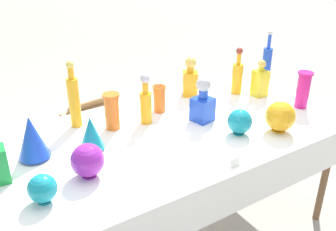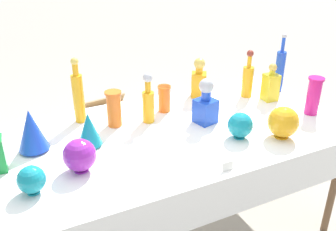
{
  "view_description": "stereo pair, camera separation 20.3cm",
  "coord_description": "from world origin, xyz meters",
  "px_view_note": "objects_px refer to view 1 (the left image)",
  "views": [
    {
      "loc": [
        -0.98,
        -1.54,
        1.75
      ],
      "look_at": [
        0.0,
        0.0,
        0.86
      ],
      "focal_mm": 40.0,
      "sensor_mm": 36.0,
      "label": 1
    },
    {
      "loc": [
        -0.8,
        -1.64,
        1.75
      ],
      "look_at": [
        0.0,
        0.0,
        0.86
      ],
      "focal_mm": 40.0,
      "sensor_mm": 36.0,
      "label": 2
    }
  ],
  "objects_px": {
    "square_decanter_0": "(190,79)",
    "slender_vase_2": "(112,110)",
    "tall_bottle_3": "(237,76)",
    "square_decanter_1": "(260,81)",
    "tall_bottle_0": "(146,102)",
    "round_bowl_1": "(88,160)",
    "tall_bottle_1": "(74,99)",
    "slender_vase_0": "(303,89)",
    "fluted_vase_0": "(91,133)",
    "round_bowl_3": "(280,116)",
    "round_bowl_0": "(240,122)",
    "tall_bottle_2": "(266,66)",
    "slender_vase_1": "(159,98)",
    "square_decanter_2": "(203,102)",
    "cardboard_box_behind_left": "(96,135)",
    "round_bowl_2": "(42,188)",
    "fluted_vase_1": "(32,137)"
  },
  "relations": [
    {
      "from": "round_bowl_0",
      "to": "square_decanter_2",
      "type": "bearing_deg",
      "value": 106.61
    },
    {
      "from": "square_decanter_2",
      "to": "round_bowl_0",
      "type": "height_order",
      "value": "square_decanter_2"
    },
    {
      "from": "square_decanter_0",
      "to": "slender_vase_2",
      "type": "xyz_separation_m",
      "value": [
        -0.64,
        -0.16,
        -0.0
      ]
    },
    {
      "from": "square_decanter_2",
      "to": "fluted_vase_1",
      "type": "relative_size",
      "value": 1.2
    },
    {
      "from": "round_bowl_3",
      "to": "square_decanter_2",
      "type": "bearing_deg",
      "value": 129.92
    },
    {
      "from": "tall_bottle_3",
      "to": "round_bowl_1",
      "type": "distance_m",
      "value": 1.28
    },
    {
      "from": "tall_bottle_1",
      "to": "cardboard_box_behind_left",
      "type": "distance_m",
      "value": 1.16
    },
    {
      "from": "tall_bottle_1",
      "to": "round_bowl_0",
      "type": "relative_size",
      "value": 2.7
    },
    {
      "from": "tall_bottle_3",
      "to": "square_decanter_1",
      "type": "distance_m",
      "value": 0.15
    },
    {
      "from": "slender_vase_1",
      "to": "cardboard_box_behind_left",
      "type": "height_order",
      "value": "slender_vase_1"
    },
    {
      "from": "square_decanter_2",
      "to": "slender_vase_0",
      "type": "relative_size",
      "value": 1.16
    },
    {
      "from": "fluted_vase_1",
      "to": "round_bowl_1",
      "type": "bearing_deg",
      "value": -59.49
    },
    {
      "from": "round_bowl_3",
      "to": "slender_vase_2",
      "type": "bearing_deg",
      "value": 145.41
    },
    {
      "from": "fluted_vase_1",
      "to": "cardboard_box_behind_left",
      "type": "height_order",
      "value": "fluted_vase_1"
    },
    {
      "from": "square_decanter_1",
      "to": "round_bowl_1",
      "type": "height_order",
      "value": "square_decanter_1"
    },
    {
      "from": "square_decanter_2",
      "to": "slender_vase_2",
      "type": "xyz_separation_m",
      "value": [
        -0.48,
        0.19,
        -0.01
      ]
    },
    {
      "from": "fluted_vase_0",
      "to": "square_decanter_1",
      "type": "bearing_deg",
      "value": 2.93
    },
    {
      "from": "tall_bottle_0",
      "to": "tall_bottle_2",
      "type": "xyz_separation_m",
      "value": [
        1.0,
        0.05,
        0.03
      ]
    },
    {
      "from": "round_bowl_3",
      "to": "cardboard_box_behind_left",
      "type": "height_order",
      "value": "round_bowl_3"
    },
    {
      "from": "slender_vase_0",
      "to": "cardboard_box_behind_left",
      "type": "xyz_separation_m",
      "value": [
        -0.89,
        1.32,
        -0.68
      ]
    },
    {
      "from": "tall_bottle_3",
      "to": "slender_vase_0",
      "type": "bearing_deg",
      "value": -64.31
    },
    {
      "from": "square_decanter_0",
      "to": "cardboard_box_behind_left",
      "type": "bearing_deg",
      "value": 117.28
    },
    {
      "from": "tall_bottle_3",
      "to": "tall_bottle_0",
      "type": "bearing_deg",
      "value": -175.58
    },
    {
      "from": "tall_bottle_0",
      "to": "cardboard_box_behind_left",
      "type": "distance_m",
      "value": 1.2
    },
    {
      "from": "round_bowl_0",
      "to": "slender_vase_1",
      "type": "bearing_deg",
      "value": 114.4
    },
    {
      "from": "fluted_vase_0",
      "to": "tall_bottle_2",
      "type": "bearing_deg",
      "value": 6.93
    },
    {
      "from": "tall_bottle_0",
      "to": "fluted_vase_1",
      "type": "distance_m",
      "value": 0.65
    },
    {
      "from": "round_bowl_0",
      "to": "round_bowl_2",
      "type": "distance_m",
      "value": 1.07
    },
    {
      "from": "cardboard_box_behind_left",
      "to": "tall_bottle_1",
      "type": "bearing_deg",
      "value": -116.5
    },
    {
      "from": "tall_bottle_3",
      "to": "round_bowl_0",
      "type": "distance_m",
      "value": 0.59
    },
    {
      "from": "slender_vase_1",
      "to": "round_bowl_1",
      "type": "bearing_deg",
      "value": -146.45
    },
    {
      "from": "tall_bottle_1",
      "to": "square_decanter_1",
      "type": "distance_m",
      "value": 1.22
    },
    {
      "from": "tall_bottle_1",
      "to": "fluted_vase_0",
      "type": "relative_size",
      "value": 2.08
    },
    {
      "from": "square_decanter_2",
      "to": "fluted_vase_1",
      "type": "bearing_deg",
      "value": 173.35
    },
    {
      "from": "fluted_vase_0",
      "to": "round_bowl_3",
      "type": "xyz_separation_m",
      "value": [
        0.95,
        -0.36,
        -0.01
      ]
    },
    {
      "from": "round_bowl_0",
      "to": "cardboard_box_behind_left",
      "type": "height_order",
      "value": "round_bowl_0"
    },
    {
      "from": "square_decanter_1",
      "to": "fluted_vase_0",
      "type": "distance_m",
      "value": 1.22
    },
    {
      "from": "round_bowl_2",
      "to": "cardboard_box_behind_left",
      "type": "distance_m",
      "value": 1.7
    },
    {
      "from": "slender_vase_1",
      "to": "round_bowl_2",
      "type": "height_order",
      "value": "slender_vase_1"
    },
    {
      "from": "round_bowl_0",
      "to": "round_bowl_3",
      "type": "bearing_deg",
      "value": -24.48
    },
    {
      "from": "tall_bottle_2",
      "to": "tall_bottle_3",
      "type": "relative_size",
      "value": 1.25
    },
    {
      "from": "round_bowl_2",
      "to": "round_bowl_3",
      "type": "bearing_deg",
      "value": -3.86
    },
    {
      "from": "tall_bottle_2",
      "to": "tall_bottle_3",
      "type": "distance_m",
      "value": 0.26
    },
    {
      "from": "slender_vase_2",
      "to": "round_bowl_3",
      "type": "distance_m",
      "value": 0.93
    },
    {
      "from": "round_bowl_0",
      "to": "round_bowl_1",
      "type": "height_order",
      "value": "round_bowl_1"
    },
    {
      "from": "tall_bottle_3",
      "to": "slender_vase_1",
      "type": "bearing_deg",
      "value": 176.95
    },
    {
      "from": "slender_vase_2",
      "to": "slender_vase_0",
      "type": "bearing_deg",
      "value": -18.48
    },
    {
      "from": "tall_bottle_1",
      "to": "tall_bottle_3",
      "type": "bearing_deg",
      "value": -6.28
    },
    {
      "from": "square_decanter_1",
      "to": "round_bowl_1",
      "type": "bearing_deg",
      "value": -168.64
    },
    {
      "from": "square_decanter_2",
      "to": "cardboard_box_behind_left",
      "type": "bearing_deg",
      "value": 102.11
    }
  ]
}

